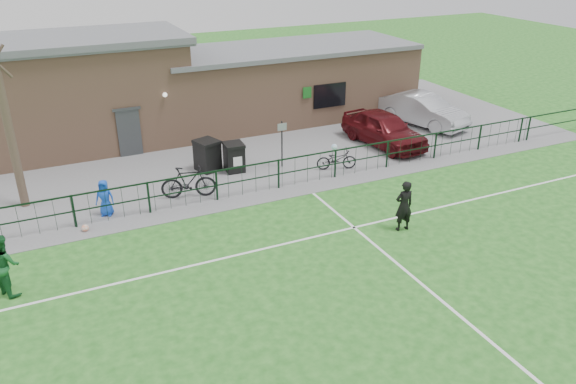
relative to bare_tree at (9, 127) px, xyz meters
name	(u,v)px	position (x,y,z in m)	size (l,w,h in m)	color
ground	(367,308)	(8.00, -10.50, -3.00)	(90.00, 90.00, 0.00)	#1F5D1B
paving_strip	(211,147)	(8.00, 3.00, -2.99)	(34.00, 13.00, 0.02)	slate
pitch_line_touch	(257,195)	(8.00, -2.70, -3.00)	(28.00, 0.10, 0.01)	white
pitch_line_mid	(301,240)	(8.00, -6.50, -3.00)	(28.00, 0.10, 0.01)	white
pitch_line_perp	(428,290)	(10.00, -10.50, -3.00)	(0.10, 16.00, 0.01)	white
perimeter_fence	(255,178)	(8.00, -2.50, -2.40)	(28.00, 0.10, 1.20)	black
bare_tree	(9,127)	(0.00, 0.00, 0.00)	(0.30, 0.30, 6.00)	#46362A
wheelie_bin_left	(234,158)	(8.04, -0.13, -2.42)	(0.74, 0.84, 1.12)	black
wheelie_bin_right	(207,156)	(7.07, 0.41, -2.37)	(0.80, 0.91, 1.22)	black
sign_post	(282,144)	(10.03, -0.55, -1.98)	(0.06, 0.06, 2.00)	black
car_maroon	(384,129)	(15.41, -0.12, -2.19)	(1.86, 4.62, 1.57)	#4F0E12
car_silver	(423,110)	(18.90, 1.55, -2.19)	(1.67, 4.80, 1.58)	#A7A9AF
bicycle_d	(188,182)	(5.62, -1.85, -2.37)	(0.58, 2.04, 1.22)	black
bicycle_e	(336,159)	(11.97, -1.78, -2.54)	(0.58, 1.67, 0.88)	black
spectator_child	(105,198)	(2.58, -2.03, -2.32)	(0.64, 0.42, 1.32)	blue
goalkeeper_kick	(402,204)	(11.36, -7.22, -2.09)	(1.49, 3.25, 2.24)	black
outfield_player	(4,265)	(-0.58, -5.68, -2.10)	(0.87, 0.68, 1.79)	#19592A
ball_ground	(85,228)	(1.74, -2.93, -2.88)	(0.24, 0.24, 0.24)	white
clubhouse	(171,87)	(7.12, 6.00, -0.78)	(24.25, 5.40, 4.96)	tan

